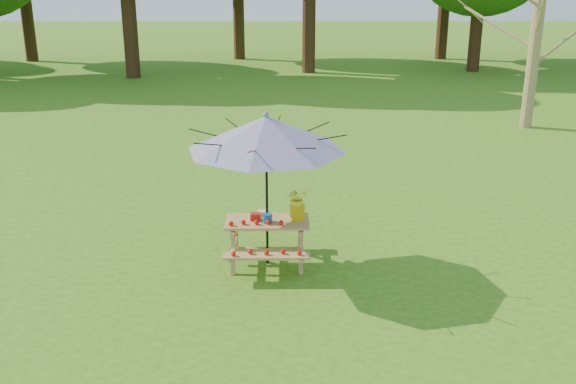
{
  "coord_description": "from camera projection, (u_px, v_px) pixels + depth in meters",
  "views": [
    {
      "loc": [
        2.18,
        -6.12,
        3.96
      ],
      "look_at": [
        2.27,
        2.48,
        1.1
      ],
      "focal_mm": 40.0,
      "sensor_mm": 36.0,
      "label": 1
    }
  ],
  "objects": [
    {
      "name": "ground",
      "position": [
        84.0,
        359.0,
        7.03
      ],
      "size": [
        120.0,
        120.0,
        0.0
      ],
      "primitive_type": "plane",
      "color": "#306C14",
      "rests_on": "ground"
    },
    {
      "name": "picnic_table",
      "position": [
        267.0,
        243.0,
        9.3
      ],
      "size": [
        1.2,
        1.32,
        0.67
      ],
      "color": "#A37B49",
      "rests_on": "ground"
    },
    {
      "name": "patio_umbrella",
      "position": [
        266.0,
        133.0,
        8.79
      ],
      "size": [
        2.59,
        2.59,
        2.25
      ],
      "color": "black",
      "rests_on": "ground"
    },
    {
      "name": "produce_bins",
      "position": [
        262.0,
        217.0,
        9.19
      ],
      "size": [
        0.31,
        0.43,
        0.13
      ],
      "color": "red",
      "rests_on": "picnic_table"
    },
    {
      "name": "tomatoes_row",
      "position": [
        256.0,
        223.0,
        9.01
      ],
      "size": [
        0.77,
        0.13,
        0.07
      ],
      "primitive_type": null,
      "color": "red",
      "rests_on": "picnic_table"
    },
    {
      "name": "flower_bucket",
      "position": [
        297.0,
        202.0,
        9.18
      ],
      "size": [
        0.37,
        0.35,
        0.48
      ],
      "color": "#DDAD0B",
      "rests_on": "picnic_table"
    }
  ]
}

